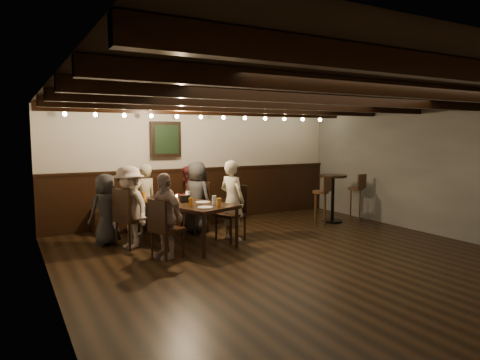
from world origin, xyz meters
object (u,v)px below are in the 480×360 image
chair_right_far (231,224)px  bar_stool_right (355,204)px  person_left_near (129,207)px  person_right_far (232,200)px  chair_left_near (131,229)px  high_top_table (333,191)px  person_bench_right (187,197)px  person_left_far (165,216)px  bar_stool_left (320,208)px  dining_table (183,206)px  chair_left_far (167,240)px  person_bench_centre (145,199)px  person_bench_left (106,209)px  person_right_near (197,197)px  chair_right_near (196,217)px

chair_right_far → bar_stool_right: size_ratio=0.94×
person_left_near → person_right_far: (1.72, -0.34, 0.03)m
chair_left_near → high_top_table: high_top_table is taller
person_left_near → person_bench_right: bearing=105.3°
person_left_far → bar_stool_left: 3.56m
dining_table → person_bench_right: bearing=45.0°
chair_left_far → person_bench_centre: (0.17, 1.65, 0.38)m
chair_left_far → person_bench_left: size_ratio=0.75×
person_bench_left → high_top_table: size_ratio=1.20×
person_right_far → high_top_table: person_right_far is taller
person_right_near → bar_stool_right: bearing=-121.0°
chair_left_far → chair_right_near: 1.70m
high_top_table → person_bench_centre: bearing=167.7°
person_bench_right → person_left_near: 1.71m
chair_right_far → person_bench_left: (-1.98, 0.72, 0.31)m
person_bench_right → person_left_near: size_ratio=0.91×
person_right_near → high_top_table: 2.93m
chair_right_far → chair_right_near: bearing=0.0°
person_right_far → chair_left_far: bearing=90.0°
chair_left_far → person_bench_left: (-0.63, 1.21, 0.33)m
chair_right_far → person_right_near: bearing=-1.9°
person_bench_right → chair_right_near: bearing=68.2°
person_bench_centre → person_left_far: (-0.20, -1.67, -0.01)m
dining_table → person_bench_right: (0.54, 1.15, -0.04)m
chair_left_near → bar_stool_right: bearing=68.2°
person_right_near → high_top_table: person_right_near is taller
person_left_near → high_top_table: (4.30, -0.01, -0.02)m
dining_table → chair_left_near: 0.92m
person_bench_right → person_right_near: 0.48m
person_right_near → dining_table: bearing=121.0°
person_bench_left → bar_stool_left: (4.09, -0.59, -0.22)m
person_left_far → bar_stool_left: bearing=80.5°
chair_right_far → bar_stool_left: 2.12m
dining_table → person_right_far: person_right_far is taller
person_right_near → person_bench_right: bearing=-18.4°
person_left_near → high_top_table: bearing=70.1°
person_left_near → bar_stool_left: (3.80, -0.22, -0.30)m
bar_stool_right → person_right_far: bearing=173.0°
dining_table → bar_stool_left: (2.94, -0.05, -0.28)m
person_left_far → dining_table: bearing=121.0°
person_bench_left → person_left_far: person_left_far is taller
person_left_near → bar_stool_right: size_ratio=1.32×
person_right_near → bar_stool_left: 2.51m
dining_table → chair_left_far: chair_left_far is taller
chair_right_near → chair_right_far: (0.30, -0.85, 0.00)m
chair_left_near → chair_left_far: bearing=0.1°
chair_left_far → person_right_near: size_ratio=0.67×
chair_left_near → chair_right_far: (1.66, -0.36, -0.01)m
bar_stool_left → bar_stool_right: size_ratio=1.00×
dining_table → person_bench_centre: bearing=90.0°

